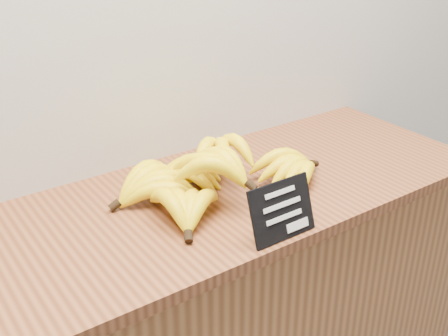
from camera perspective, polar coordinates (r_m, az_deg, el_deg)
counter_top at (r=1.36m, az=-1.20°, el=-3.20°), size 1.44×0.54×0.03m
chalkboard_sign at (r=1.17m, az=5.93°, el=-4.32°), size 0.16×0.05×0.12m
banana_pile at (r=1.33m, az=-1.82°, el=-0.77°), size 0.54×0.37×0.13m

